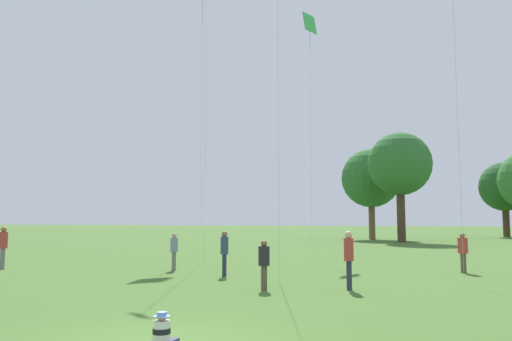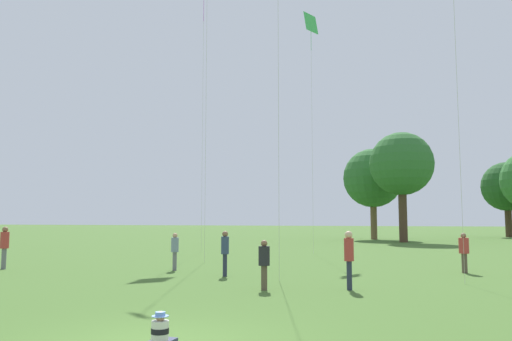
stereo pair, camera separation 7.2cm
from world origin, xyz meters
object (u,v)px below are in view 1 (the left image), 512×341
object	(u,v)px
person_standing_0	(264,260)
person_standing_4	(349,254)
seated_toddler	(162,332)
distant_tree_0	(371,178)
person_standing_2	(3,244)
distant_tree_2	(400,165)
kite_1	(310,29)
distant_tree_3	(505,187)
person_standing_5	(224,249)
person_standing_6	(174,248)
person_standing_3	(463,249)

from	to	relation	value
person_standing_0	person_standing_4	bearing A→B (deg)	29.44
seated_toddler	person_standing_0	distance (m)	7.12
person_standing_4	distant_tree_0	size ratio (longest dim) A/B	0.19
person_standing_0	person_standing_2	world-z (taller)	person_standing_2
seated_toddler	distant_tree_2	world-z (taller)	distant_tree_2
person_standing_4	kite_1	distance (m)	21.56
distant_tree_2	distant_tree_3	xyz separation A→B (m)	(12.40, 17.45, -1.29)
person_standing_5	person_standing_6	xyz separation A→B (m)	(-2.82, 1.51, -0.10)
seated_toddler	distant_tree_0	size ratio (longest dim) A/B	0.06
person_standing_6	distant_tree_0	world-z (taller)	distant_tree_0
person_standing_0	person_standing_5	distance (m)	3.97
person_standing_3	seated_toddler	bearing A→B (deg)	-148.73
seated_toddler	person_standing_6	xyz separation A→B (m)	(-5.27, 11.75, 0.71)
person_standing_6	person_standing_3	bearing A→B (deg)	-169.65
person_standing_0	person_standing_5	bearing A→B (deg)	140.55
kite_1	distant_tree_3	xyz separation A→B (m)	(18.10, 34.73, -8.79)
person_standing_0	distant_tree_0	size ratio (longest dim) A/B	0.16
seated_toddler	distant_tree_2	xyz separation A→B (m)	(4.39, 41.26, 7.13)
person_standing_2	person_standing_4	bearing A→B (deg)	-20.39
person_standing_6	distant_tree_3	xyz separation A→B (m)	(22.06, 46.96, 5.13)
person_standing_4	distant_tree_3	bearing A→B (deg)	-6.33
person_standing_3	distant_tree_0	xyz separation A→B (m)	(-5.14, 33.06, 5.62)
kite_1	distant_tree_2	world-z (taller)	kite_1
person_standing_0	person_standing_6	size ratio (longest dim) A/B	0.97
person_standing_2	kite_1	size ratio (longest dim) A/B	0.12
person_standing_2	person_standing_5	bearing A→B (deg)	-11.18
person_standing_4	distant_tree_0	xyz separation A→B (m)	(-1.09, 39.26, 5.45)
person_standing_0	person_standing_6	xyz separation A→B (m)	(-5.23, 4.66, 0.04)
seated_toddler	person_standing_3	size ratio (longest dim) A/B	0.37
distant_tree_0	distant_tree_2	xyz separation A→B (m)	(2.98, -5.83, 0.81)
person_standing_2	person_standing_3	xyz separation A→B (m)	(19.23, 3.90, -0.16)
person_standing_0	person_standing_2	distance (m)	13.00
person_standing_6	distant_tree_2	distance (m)	31.71
person_standing_0	distant_tree_0	distance (m)	40.43
person_standing_6	distant_tree_3	distance (m)	52.14
person_standing_5	distant_tree_3	world-z (taller)	distant_tree_3
kite_1	person_standing_0	bearing A→B (deg)	-104.01
seated_toddler	distant_tree_2	size ratio (longest dim) A/B	0.06
person_standing_6	distant_tree_2	size ratio (longest dim) A/B	0.15
distant_tree_3	kite_1	bearing A→B (deg)	-117.53
distant_tree_0	distant_tree_2	size ratio (longest dim) A/B	0.93
person_standing_0	distant_tree_2	xyz separation A→B (m)	(4.43, 34.17, 6.47)
person_standing_2	distant_tree_0	bearing A→B (deg)	57.34
distant_tree_2	seated_toddler	bearing A→B (deg)	-96.07
person_standing_0	person_standing_4	distance (m)	2.66
person_standing_2	person_standing_6	distance (m)	7.59
person_standing_2	distant_tree_0	size ratio (longest dim) A/B	0.19
person_standing_3	distant_tree_0	size ratio (longest dim) A/B	0.17
seated_toddler	person_standing_0	xyz separation A→B (m)	(-0.04, 7.08, 0.66)
person_standing_2	distant_tree_3	world-z (taller)	distant_tree_3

